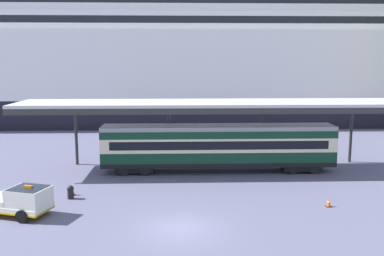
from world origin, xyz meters
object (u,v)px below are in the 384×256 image
at_px(train_carriage, 218,146).
at_px(quay_bollard, 70,192).
at_px(traffic_cone_near, 72,190).
at_px(service_truck, 16,200).
at_px(cruise_ship, 237,31).
at_px(traffic_cone_mid, 329,202).

relative_size(train_carriage, quay_bollard, 20.91).
distance_m(train_carriage, traffic_cone_near, 12.97).
relative_size(service_truck, traffic_cone_near, 7.72).
relative_size(cruise_ship, traffic_cone_mid, 290.99).
bearing_deg(cruise_ship, train_carriage, -100.21).
distance_m(service_truck, quay_bollard, 4.12).
bearing_deg(train_carriage, quay_bollard, -147.62).
distance_m(train_carriage, traffic_cone_mid, 11.57).
relative_size(traffic_cone_mid, quay_bollard, 0.62).
bearing_deg(service_truck, train_carriage, 36.75).
height_order(train_carriage, traffic_cone_mid, train_carriage).
height_order(cruise_ship, traffic_cone_near, cruise_ship).
xyz_separation_m(cruise_ship, train_carriage, (-6.20, -34.44, -12.10)).
distance_m(train_carriage, service_truck, 17.15).
xyz_separation_m(cruise_ship, traffic_cone_mid, (0.33, -43.78, -14.11)).
distance_m(traffic_cone_near, quay_bollard, 0.83).
relative_size(cruise_ship, service_truck, 31.31).
xyz_separation_m(train_carriage, traffic_cone_mid, (6.53, -9.34, -2.01)).
bearing_deg(quay_bollard, train_carriage, 32.38).
xyz_separation_m(service_truck, traffic_cone_mid, (20.23, 0.89, -0.70)).
xyz_separation_m(service_truck, quay_bollard, (2.58, 3.18, -0.47)).
bearing_deg(quay_bollard, service_truck, -129.07).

